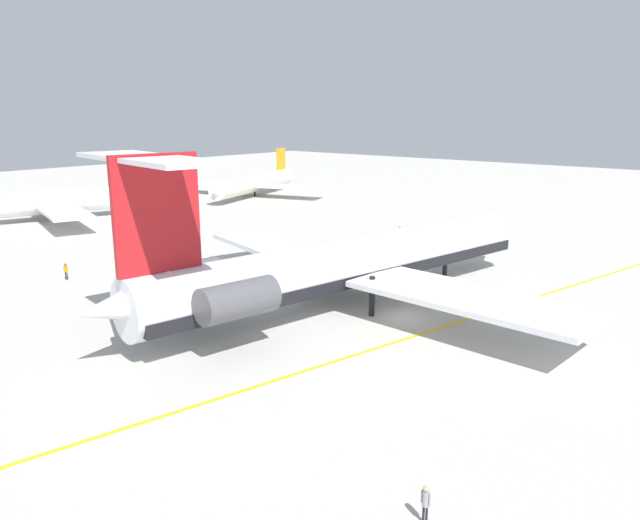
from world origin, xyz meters
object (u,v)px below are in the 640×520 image
(main_jetliner, at_px, (343,264))
(ground_crew_portside, at_px, (400,230))
(airliner_mid_right, at_px, (253,184))
(ground_crew_near_tail, at_px, (66,269))
(airliner_mid_left, at_px, (46,202))
(ground_crew_near_nose, at_px, (426,500))
(safety_cone_nose, at_px, (374,234))

(main_jetliner, relative_size, ground_crew_portside, 27.64)
(airliner_mid_right, distance_m, ground_crew_near_tail, 63.15)
(main_jetliner, bearing_deg, airliner_mid_left, 95.70)
(airliner_mid_left, distance_m, ground_crew_near_nose, 86.53)
(main_jetliner, distance_m, ground_crew_portside, 30.93)
(airliner_mid_left, distance_m, ground_crew_near_tail, 38.53)
(airliner_mid_left, relative_size, airliner_mid_right, 1.11)
(ground_crew_near_nose, height_order, ground_crew_near_tail, ground_crew_near_nose)
(airliner_mid_right, relative_size, safety_cone_nose, 53.92)
(ground_crew_near_tail, relative_size, ground_crew_portside, 0.99)
(airliner_mid_right, xyz_separation_m, ground_crew_portside, (-15.57, -44.92, -1.55))
(airliner_mid_left, height_order, airliner_mid_right, airliner_mid_left)
(airliner_mid_left, height_order, safety_cone_nose, airliner_mid_left)
(safety_cone_nose, bearing_deg, ground_crew_portside, -71.21)
(airliner_mid_left, bearing_deg, ground_crew_near_nose, 90.04)
(airliner_mid_left, xyz_separation_m, ground_crew_near_tail, (-15.50, -35.23, -1.84))
(airliner_mid_right, height_order, ground_crew_near_nose, airliner_mid_right)
(main_jetliner, bearing_deg, airliner_mid_right, 61.86)
(airliner_mid_left, height_order, ground_crew_portside, airliner_mid_left)
(airliner_mid_right, distance_m, safety_cone_nose, 44.82)
(main_jetliner, xyz_separation_m, airliner_mid_right, (43.84, 57.16, -1.19))
(airliner_mid_left, xyz_separation_m, airliner_mid_right, (39.88, -4.93, -0.29))
(ground_crew_near_nose, xyz_separation_m, ground_crew_near_tail, (9.47, 47.59, -0.04))
(main_jetliner, distance_m, airliner_mid_right, 72.05)
(main_jetliner, relative_size, ground_crew_near_nose, 26.90)
(main_jetliner, height_order, ground_crew_near_nose, main_jetliner)
(main_jetliner, height_order, ground_crew_portside, main_jetliner)
(ground_crew_near_nose, distance_m, safety_cone_nose, 60.34)
(main_jetliner, height_order, airliner_mid_right, main_jetliner)
(airliner_mid_right, bearing_deg, ground_crew_portside, 53.63)
(ground_crew_near_nose, relative_size, safety_cone_nose, 3.27)
(main_jetliner, xyz_separation_m, ground_crew_portside, (28.27, 12.24, -2.74))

